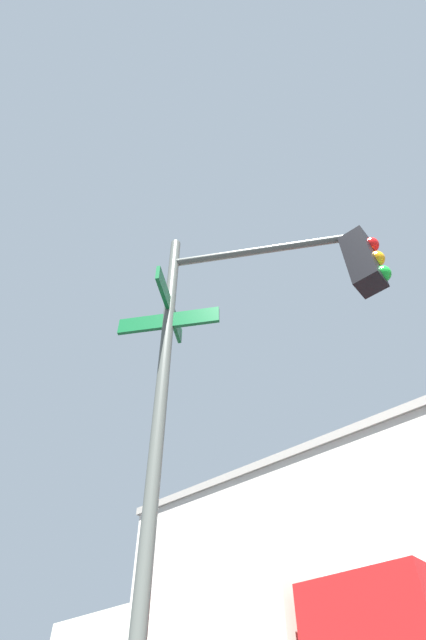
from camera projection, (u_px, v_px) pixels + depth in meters
The scene contains 1 object.
traffic_signal_near at pixel (261, 334), 4.48m from camera, with size 2.54×1.69×5.88m.
Camera 1 is at (-4.60, -9.63, 1.11)m, focal length 25.58 mm.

